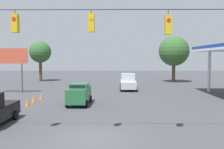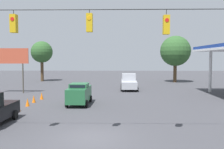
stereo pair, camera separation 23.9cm
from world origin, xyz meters
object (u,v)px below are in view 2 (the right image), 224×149
Objects in this scene: sedan_green_withflow_mid at (79,93)px; traffic_cone_farthest at (42,96)px; pickup_truck_silver_oncoming_deep at (129,82)px; tree_horizon_right at (175,51)px; roadside_billboard at (9,59)px; tree_horizon_left at (42,52)px; overhead_signal_span at (90,50)px; traffic_cone_third at (18,107)px; traffic_cone_fourth at (27,102)px; traffic_cone_second at (6,112)px; traffic_cone_fifth at (34,99)px.

traffic_cone_farthest is at bearing -32.41° from sedan_green_withflow_mid.
tree_horizon_right reaches higher than pickup_truck_silver_oncoming_deep.
roadside_billboard is 15.51m from tree_horizon_left.
tree_horizon_left reaches higher than sedan_green_withflow_mid.
tree_horizon_left is (15.41, -11.69, 4.33)m from pickup_truck_silver_oncoming_deep.
tree_horizon_right is at bearing -149.00° from roadside_billboard.
overhead_signal_span is 3.38× the size of roadside_billboard.
traffic_cone_third is at bearing 53.46° from tree_horizon_right.
traffic_cone_third is 0.10× the size of tree_horizon_left.
tree_horizon_right is (-8.54, -10.21, 4.49)m from pickup_truck_silver_oncoming_deep.
traffic_cone_fourth is 0.09× the size of tree_horizon_right.
traffic_cone_third and traffic_cone_fourth have the same top height.
tree_horizon_left is at bearing -77.11° from traffic_cone_third.
sedan_green_withflow_mid is 0.77× the size of roadside_billboard.
pickup_truck_silver_oncoming_deep is 12.16m from sedan_green_withflow_mid.
roadside_billboard is (5.07, -12.29, 3.76)m from traffic_cone_second.
roadside_billboard is at bearing -57.87° from traffic_cone_fourth.
traffic_cone_second is 13.82m from roadside_billboard.
roadside_billboard is at bearing 92.60° from tree_horizon_left.
tree_horizon_right is at bearing -129.93° from pickup_truck_silver_oncoming_deep.
traffic_cone_farthest is at bearing -91.99° from traffic_cone_fourth.
traffic_cone_fourth is at bearing 51.58° from pickup_truck_silver_oncoming_deep.
traffic_cone_fourth is (9.52, 12.01, -0.62)m from pickup_truck_silver_oncoming_deep.
tree_horizon_right reaches higher than traffic_cone_second.
traffic_cone_second is 5.84m from traffic_cone_fifth.
tree_horizon_left reaches higher than traffic_cone_fifth.
tree_horizon_left is (6.01, -20.00, 4.95)m from traffic_cone_farthest.
traffic_cone_second is at bearing 59.04° from pickup_truck_silver_oncoming_deep.
traffic_cone_third is at bearing 56.11° from pickup_truck_silver_oncoming_deep.
roadside_billboard reaches higher than traffic_cone_fifth.
traffic_cone_third and traffic_cone_fifth have the same top height.
pickup_truck_silver_oncoming_deep is at bearing -98.30° from overhead_signal_span.
traffic_cone_third is at bearing 34.70° from sedan_green_withflow_mid.
pickup_truck_silver_oncoming_deep is 0.76× the size of tree_horizon_left.
pickup_truck_silver_oncoming_deep is at bearing -133.14° from traffic_cone_fifth.
traffic_cone_farthest is (-0.17, -1.91, 0.00)m from traffic_cone_fifth.
pickup_truck_silver_oncoming_deep reaches higher than traffic_cone_farthest.
traffic_cone_fourth is at bearing -52.61° from overhead_signal_span.
overhead_signal_span is at bearing 124.89° from roadside_billboard.
pickup_truck_silver_oncoming_deep is 19.82m from tree_horizon_left.
traffic_cone_farthest is (4.34, -2.75, -0.66)m from sedan_green_withflow_mid.
traffic_cone_third is 1.00× the size of traffic_cone_farthest.
tree_horizon_left is (5.91, -25.82, 4.95)m from traffic_cone_third.
pickup_truck_silver_oncoming_deep is (-3.00, -20.55, -3.73)m from overhead_signal_span.
pickup_truck_silver_oncoming_deep is 14.05m from tree_horizon_right.
traffic_cone_farthest is (-0.24, -7.75, 0.00)m from traffic_cone_second.
roadside_billboard is (5.13, -6.45, 3.76)m from traffic_cone_fifth.
overhead_signal_span is at bearing 145.90° from traffic_cone_second.
roadside_billboard is 27.15m from tree_horizon_right.
traffic_cone_fourth is 3.70m from traffic_cone_farthest.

